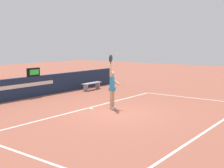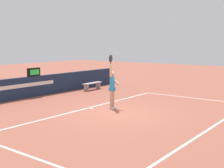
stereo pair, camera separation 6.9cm
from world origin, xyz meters
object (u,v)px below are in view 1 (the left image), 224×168
object	(u,v)px
tennis_ball	(117,54)
courtside_bench_near	(92,84)
tennis_player	(112,86)
speed_display	(33,72)

from	to	relation	value
tennis_ball	courtside_bench_near	xyz separation A→B (m)	(3.47, 4.50, -2.13)
tennis_player	courtside_bench_near	distance (m)	5.78
speed_display	tennis_player	world-z (taller)	tennis_player
speed_display	tennis_player	distance (m)	5.34
speed_display	tennis_ball	xyz separation A→B (m)	(0.37, -5.42, 1.11)
tennis_ball	tennis_player	bearing A→B (deg)	156.55
tennis_player	tennis_ball	distance (m)	1.49
tennis_player	speed_display	bearing A→B (deg)	91.60
tennis_ball	courtside_bench_near	world-z (taller)	tennis_ball
speed_display	courtside_bench_near	size ratio (longest dim) A/B	0.49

